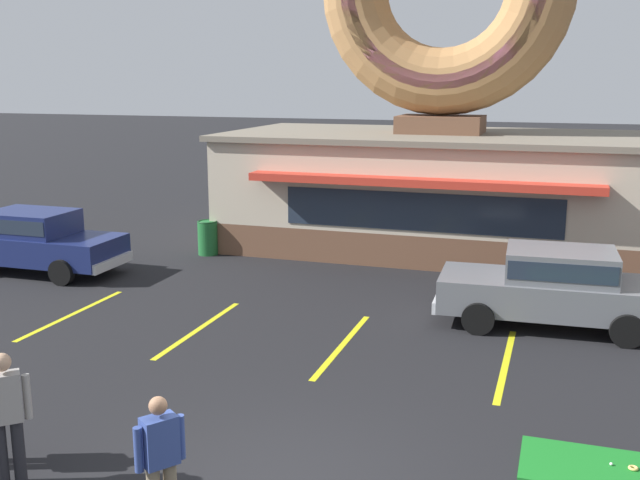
# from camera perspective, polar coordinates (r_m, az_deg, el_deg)

# --- Properties ---
(donut_shop_building) EXTENTS (12.30, 6.75, 10.96)m
(donut_shop_building) POSITION_cam_1_polar(r_m,az_deg,el_deg) (22.06, 9.19, 9.02)
(donut_shop_building) COLOR brown
(donut_shop_building) RESTS_ON ground
(mini_donut_near_left) EXTENTS (0.13, 0.13, 0.04)m
(mini_donut_near_left) POSITION_cam_1_polar(r_m,az_deg,el_deg) (10.77, 22.75, -15.73)
(mini_donut_near_left) COLOR #E5C666
(mini_donut_near_left) RESTS_ON putting_mat
(golf_ball) EXTENTS (0.04, 0.04, 0.04)m
(golf_ball) POSITION_cam_1_polar(r_m,az_deg,el_deg) (10.76, 21.30, -15.61)
(golf_ball) COLOR white
(golf_ball) RESTS_ON putting_mat
(car_grey) EXTENTS (4.63, 2.13, 1.60)m
(car_grey) POSITION_cam_1_polar(r_m,az_deg,el_deg) (15.72, 17.42, -3.27)
(car_grey) COLOR slate
(car_grey) RESTS_ON ground
(car_navy) EXTENTS (4.57, 2.00, 1.60)m
(car_navy) POSITION_cam_1_polar(r_m,az_deg,el_deg) (20.57, -20.89, 0.08)
(car_navy) COLOR navy
(car_navy) RESTS_ON ground
(pedestrian_hooded_kid) EXTENTS (0.47, 0.43, 1.72)m
(pedestrian_hooded_kid) POSITION_cam_1_polar(r_m,az_deg,el_deg) (10.06, -22.79, -12.03)
(pedestrian_hooded_kid) COLOR #232328
(pedestrian_hooded_kid) RESTS_ON ground
(pedestrian_leather_jacket_man) EXTENTS (0.42, 0.50, 1.56)m
(pedestrian_leather_jacket_man) POSITION_cam_1_polar(r_m,az_deg,el_deg) (8.74, -12.06, -15.83)
(pedestrian_leather_jacket_man) COLOR #7F7056
(pedestrian_leather_jacket_man) RESTS_ON ground
(trash_bin) EXTENTS (0.57, 0.57, 0.97)m
(trash_bin) POSITION_cam_1_polar(r_m,az_deg,el_deg) (21.46, -8.55, 0.21)
(trash_bin) COLOR #1E662D
(trash_bin) RESTS_ON ground
(parking_stripe_far_left) EXTENTS (0.12, 3.60, 0.01)m
(parking_stripe_far_left) POSITION_cam_1_polar(r_m,az_deg,el_deg) (16.84, -18.34, -5.39)
(parking_stripe_far_left) COLOR yellow
(parking_stripe_far_left) RESTS_ON ground
(parking_stripe_left) EXTENTS (0.12, 3.60, 0.01)m
(parking_stripe_left) POSITION_cam_1_polar(r_m,az_deg,el_deg) (15.30, -9.19, -6.69)
(parking_stripe_left) COLOR yellow
(parking_stripe_left) RESTS_ON ground
(parking_stripe_mid_left) EXTENTS (0.12, 3.60, 0.01)m
(parking_stripe_mid_left) POSITION_cam_1_polar(r_m,az_deg,el_deg) (14.23, 1.72, -8.00)
(parking_stripe_mid_left) COLOR yellow
(parking_stripe_mid_left) RESTS_ON ground
(parking_stripe_centre) EXTENTS (0.12, 3.60, 0.01)m
(parking_stripe_centre) POSITION_cam_1_polar(r_m,az_deg,el_deg) (13.74, 13.96, -9.13)
(parking_stripe_centre) COLOR yellow
(parking_stripe_centre) RESTS_ON ground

